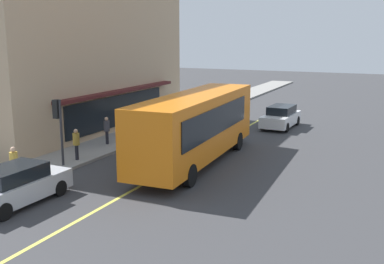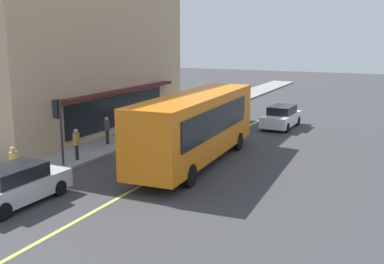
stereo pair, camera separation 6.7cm
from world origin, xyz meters
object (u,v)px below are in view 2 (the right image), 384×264
(bus, at_px, (196,125))
(pedestrian_mid_block, at_px, (76,141))
(car_silver, at_px, (16,185))
(pedestrian_at_corner, at_px, (14,162))
(traffic_light, at_px, (58,117))
(car_white, at_px, (281,117))
(pedestrian_waiting, at_px, (107,128))

(bus, distance_m, pedestrian_mid_block, 6.13)
(car_silver, relative_size, pedestrian_at_corner, 2.60)
(bus, xyz_separation_m, traffic_light, (-3.54, 5.68, 0.55))
(pedestrian_at_corner, distance_m, pedestrian_mid_block, 4.39)
(car_silver, relative_size, car_white, 0.99)
(car_white, distance_m, pedestrian_waiting, 12.57)
(pedestrian_waiting, bearing_deg, pedestrian_at_corner, -173.44)
(car_white, relative_size, pedestrian_mid_block, 2.73)
(pedestrian_mid_block, bearing_deg, pedestrian_at_corner, -176.41)
(traffic_light, height_order, pedestrian_at_corner, traffic_light)
(car_silver, relative_size, pedestrian_waiting, 2.71)
(pedestrian_at_corner, bearing_deg, traffic_light, 7.16)
(car_white, xyz_separation_m, pedestrian_waiting, (-9.93, 7.69, 0.36))
(traffic_light, distance_m, car_silver, 5.31)
(traffic_light, relative_size, car_white, 0.73)
(car_silver, height_order, pedestrian_mid_block, pedestrian_mid_block)
(pedestrian_at_corner, height_order, pedestrian_waiting, pedestrian_at_corner)
(pedestrian_at_corner, distance_m, pedestrian_waiting, 7.95)
(bus, xyz_separation_m, pedestrian_at_corner, (-6.84, 5.27, -0.84))
(car_white, bearing_deg, pedestrian_mid_block, 152.31)
(car_silver, bearing_deg, bus, -25.06)
(traffic_light, bearing_deg, car_white, -26.36)
(bus, bearing_deg, car_white, -7.87)
(pedestrian_at_corner, xyz_separation_m, pedestrian_mid_block, (4.38, 0.27, -0.05))
(car_silver, height_order, pedestrian_waiting, pedestrian_waiting)
(car_silver, bearing_deg, pedestrian_at_corner, 46.88)
(car_silver, bearing_deg, pedestrian_mid_block, 16.65)
(pedestrian_mid_block, distance_m, pedestrian_waiting, 3.57)
(traffic_light, relative_size, car_silver, 0.74)
(car_silver, xyz_separation_m, pedestrian_mid_block, (5.72, 1.71, 0.36))
(car_silver, distance_m, pedestrian_mid_block, 5.98)
(pedestrian_at_corner, relative_size, pedestrian_mid_block, 1.04)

